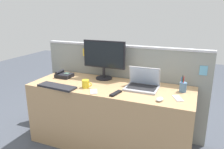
# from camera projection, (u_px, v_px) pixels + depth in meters

# --- Properties ---
(ground_plane) EXTENTS (10.00, 10.00, 0.00)m
(ground_plane) POSITION_uv_depth(u_px,v_px,m) (110.00, 142.00, 2.67)
(ground_plane) COLOR #424751
(desk) EXTENTS (1.84, 0.68, 0.73)m
(desk) POSITION_uv_depth(u_px,v_px,m) (110.00, 115.00, 2.57)
(desk) COLOR tan
(desk) RESTS_ON ground_plane
(cubicle_divider) EXTENTS (2.12, 0.08, 1.14)m
(cubicle_divider) POSITION_uv_depth(u_px,v_px,m) (122.00, 88.00, 2.84)
(cubicle_divider) COLOR gray
(cubicle_divider) RESTS_ON ground_plane
(desktop_monitor) EXTENTS (0.54, 0.20, 0.47)m
(desktop_monitor) POSITION_uv_depth(u_px,v_px,m) (104.00, 57.00, 2.66)
(desktop_monitor) COLOR black
(desktop_monitor) RESTS_ON desk
(laptop) EXTENTS (0.35, 0.27, 0.22)m
(laptop) POSITION_uv_depth(u_px,v_px,m) (143.00, 84.00, 2.38)
(laptop) COLOR #9EA0A8
(laptop) RESTS_ON desk
(desk_phone) EXTENTS (0.19, 0.17, 0.08)m
(desk_phone) POSITION_uv_depth(u_px,v_px,m) (64.00, 75.00, 2.78)
(desk_phone) COLOR black
(desk_phone) RESTS_ON desk
(keyboard_main) EXTENTS (0.46, 0.18, 0.02)m
(keyboard_main) POSITION_uv_depth(u_px,v_px,m) (57.00, 86.00, 2.41)
(keyboard_main) COLOR #232328
(keyboard_main) RESTS_ON desk
(computer_mouse_right_hand) EXTENTS (0.08, 0.11, 0.03)m
(computer_mouse_right_hand) POSITION_uv_depth(u_px,v_px,m) (160.00, 99.00, 2.05)
(computer_mouse_right_hand) COLOR silver
(computer_mouse_right_hand) RESTS_ON desk
(pen_cup) EXTENTS (0.07, 0.07, 0.18)m
(pen_cup) POSITION_uv_depth(u_px,v_px,m) (183.00, 87.00, 2.27)
(pen_cup) COLOR #4C7093
(pen_cup) RESTS_ON desk
(cell_phone_white_slab) EXTENTS (0.12, 0.16, 0.01)m
(cell_phone_white_slab) POSITION_uv_depth(u_px,v_px,m) (178.00, 98.00, 2.10)
(cell_phone_white_slab) COLOR silver
(cell_phone_white_slab) RESTS_ON desk
(cell_phone_silver_slab) EXTENTS (0.13, 0.15, 0.01)m
(cell_phone_silver_slab) POSITION_uv_depth(u_px,v_px,m) (94.00, 92.00, 2.28)
(cell_phone_silver_slab) COLOR #B7BAC1
(cell_phone_silver_slab) RESTS_ON desk
(tv_remote) EXTENTS (0.08, 0.18, 0.02)m
(tv_remote) POSITION_uv_depth(u_px,v_px,m) (116.00, 93.00, 2.21)
(tv_remote) COLOR black
(tv_remote) RESTS_ON desk
(coffee_mug) EXTENTS (0.12, 0.08, 0.09)m
(coffee_mug) POSITION_uv_depth(u_px,v_px,m) (86.00, 84.00, 2.40)
(coffee_mug) COLOR yellow
(coffee_mug) RESTS_ON desk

